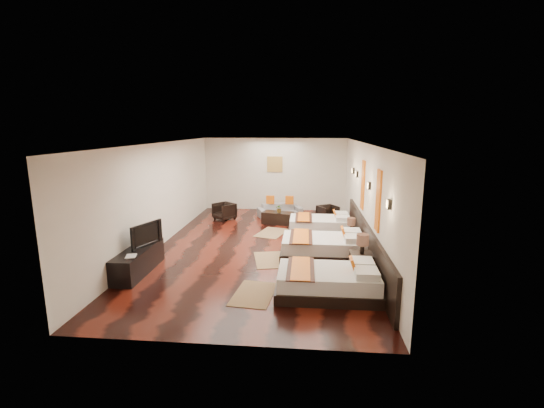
# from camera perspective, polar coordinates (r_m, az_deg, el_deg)

# --- Properties ---
(floor) EXTENTS (5.50, 9.50, 0.01)m
(floor) POSITION_cam_1_polar(r_m,az_deg,el_deg) (10.33, -1.80, -6.48)
(floor) COLOR black
(floor) RESTS_ON ground
(ceiling) EXTENTS (5.50, 9.50, 0.01)m
(ceiling) POSITION_cam_1_polar(r_m,az_deg,el_deg) (9.83, -1.90, 9.23)
(ceiling) COLOR white
(ceiling) RESTS_ON floor
(back_wall) EXTENTS (5.50, 0.01, 2.80)m
(back_wall) POSITION_cam_1_polar(r_m,az_deg,el_deg) (14.66, 0.43, 4.53)
(back_wall) COLOR silver
(back_wall) RESTS_ON floor
(left_wall) EXTENTS (0.01, 9.50, 2.80)m
(left_wall) POSITION_cam_1_polar(r_m,az_deg,el_deg) (10.68, -16.66, 1.37)
(left_wall) COLOR silver
(left_wall) RESTS_ON floor
(right_wall) EXTENTS (0.01, 9.50, 2.80)m
(right_wall) POSITION_cam_1_polar(r_m,az_deg,el_deg) (10.03, 13.94, 0.89)
(right_wall) COLOR silver
(right_wall) RESTS_ON floor
(headboard_panel) EXTENTS (0.08, 6.60, 0.90)m
(headboard_panel) POSITION_cam_1_polar(r_m,az_deg,el_deg) (9.48, 14.14, -5.66)
(headboard_panel) COLOR black
(headboard_panel) RESTS_ON floor
(bed_near) EXTENTS (2.01, 1.26, 0.77)m
(bed_near) POSITION_cam_1_polar(r_m,az_deg,el_deg) (7.52, 8.65, -11.58)
(bed_near) COLOR black
(bed_near) RESTS_ON floor
(bed_mid) EXTENTS (2.10, 1.32, 0.80)m
(bed_mid) POSITION_cam_1_polar(r_m,az_deg,el_deg) (9.50, 7.93, -6.48)
(bed_mid) COLOR black
(bed_mid) RESTS_ON floor
(bed_far) EXTENTS (1.92, 1.21, 0.73)m
(bed_far) POSITION_cam_1_polar(r_m,az_deg,el_deg) (11.66, 7.42, -3.18)
(bed_far) COLOR black
(bed_far) RESTS_ON floor
(nightstand_a) EXTENTS (0.49, 0.49, 0.97)m
(nightstand_a) POSITION_cam_1_polar(r_m,az_deg,el_deg) (8.42, 13.47, -8.63)
(nightstand_a) COLOR black
(nightstand_a) RESTS_ON floor
(nightstand_b) EXTENTS (0.42, 0.42, 0.83)m
(nightstand_b) POSITION_cam_1_polar(r_m,az_deg,el_deg) (10.37, 11.87, -4.98)
(nightstand_b) COLOR black
(nightstand_b) RESTS_ON floor
(jute_mat_near) EXTENTS (0.88, 1.28, 0.01)m
(jute_mat_near) POSITION_cam_1_polar(r_m,az_deg,el_deg) (7.55, -2.74, -13.49)
(jute_mat_near) COLOR olive
(jute_mat_near) RESTS_ON floor
(jute_mat_mid) EXTENTS (0.98, 1.33, 0.01)m
(jute_mat_mid) POSITION_cam_1_polar(r_m,az_deg,el_deg) (9.32, -0.22, -8.47)
(jute_mat_mid) COLOR olive
(jute_mat_mid) RESTS_ON floor
(jute_mat_far) EXTENTS (1.06, 1.36, 0.01)m
(jute_mat_far) POSITION_cam_1_polar(r_m,az_deg,el_deg) (11.60, -0.05, -4.40)
(jute_mat_far) COLOR olive
(jute_mat_far) RESTS_ON floor
(tv_console) EXTENTS (0.50, 1.80, 0.55)m
(tv_console) POSITION_cam_1_polar(r_m,az_deg,el_deg) (9.00, -19.68, -8.11)
(tv_console) COLOR black
(tv_console) RESTS_ON floor
(tv) EXTENTS (0.44, 0.92, 0.54)m
(tv) POSITION_cam_1_polar(r_m,az_deg,el_deg) (9.04, -18.95, -4.34)
(tv) COLOR black
(tv) RESTS_ON tv_console
(book) EXTENTS (0.28, 0.33, 0.03)m
(book) POSITION_cam_1_polar(r_m,az_deg,el_deg) (8.44, -21.39, -7.48)
(book) COLOR black
(book) RESTS_ON tv_console
(figurine) EXTENTS (0.39, 0.39, 0.32)m
(figurine) POSITION_cam_1_polar(r_m,az_deg,el_deg) (9.55, -17.91, -4.13)
(figurine) COLOR brown
(figurine) RESTS_ON tv_console
(sofa) EXTENTS (1.71, 1.17, 0.47)m
(sofa) POSITION_cam_1_polar(r_m,az_deg,el_deg) (13.69, 1.20, -0.94)
(sofa) COLOR gray
(sofa) RESTS_ON floor
(armchair_left) EXTENTS (0.91, 0.91, 0.60)m
(armchair_left) POSITION_cam_1_polar(r_m,az_deg,el_deg) (13.30, -7.29, -1.11)
(armchair_left) COLOR black
(armchair_left) RESTS_ON floor
(armchair_right) EXTENTS (0.83, 0.84, 0.56)m
(armchair_right) POSITION_cam_1_polar(r_m,az_deg,el_deg) (13.09, 8.48, -1.43)
(armchair_right) COLOR black
(armchair_right) RESTS_ON floor
(coffee_table) EXTENTS (1.10, 0.74, 0.40)m
(coffee_table) POSITION_cam_1_polar(r_m,az_deg,el_deg) (12.67, 0.86, -2.11)
(coffee_table) COLOR black
(coffee_table) RESTS_ON floor
(table_plant) EXTENTS (0.28, 0.25, 0.28)m
(table_plant) POSITION_cam_1_polar(r_m,az_deg,el_deg) (12.53, 1.12, -0.67)
(table_plant) COLOR #2C5C1E
(table_plant) RESTS_ON coffee_table
(orange_panel_a) EXTENTS (0.04, 0.40, 1.30)m
(orange_panel_a) POSITION_cam_1_polar(r_m,az_deg,el_deg) (8.13, 15.87, 0.48)
(orange_panel_a) COLOR #D86014
(orange_panel_a) RESTS_ON right_wall
(orange_panel_b) EXTENTS (0.04, 0.40, 1.30)m
(orange_panel_b) POSITION_cam_1_polar(r_m,az_deg,el_deg) (10.27, 13.67, 2.84)
(orange_panel_b) COLOR #D86014
(orange_panel_b) RESTS_ON right_wall
(sconce_near) EXTENTS (0.07, 0.12, 0.18)m
(sconce_near) POSITION_cam_1_polar(r_m,az_deg,el_deg) (7.04, 17.34, -0.04)
(sconce_near) COLOR black
(sconce_near) RESTS_ON right_wall
(sconce_mid) EXTENTS (0.07, 0.12, 0.18)m
(sconce_mid) POSITION_cam_1_polar(r_m,az_deg,el_deg) (9.17, 14.54, 2.73)
(sconce_mid) COLOR black
(sconce_mid) RESTS_ON right_wall
(sconce_far) EXTENTS (0.07, 0.12, 0.18)m
(sconce_far) POSITION_cam_1_polar(r_m,az_deg,el_deg) (11.33, 12.78, 4.44)
(sconce_far) COLOR black
(sconce_far) RESTS_ON right_wall
(sconce_lounge) EXTENTS (0.07, 0.12, 0.18)m
(sconce_lounge) POSITION_cam_1_polar(r_m,az_deg,el_deg) (12.21, 12.25, 4.97)
(sconce_lounge) COLOR black
(sconce_lounge) RESTS_ON right_wall
(gold_artwork) EXTENTS (0.60, 0.04, 0.60)m
(gold_artwork) POSITION_cam_1_polar(r_m,az_deg,el_deg) (14.59, 0.43, 6.08)
(gold_artwork) COLOR #AD873F
(gold_artwork) RESTS_ON back_wall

